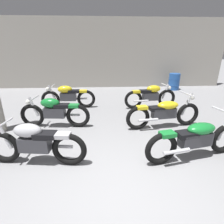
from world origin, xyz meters
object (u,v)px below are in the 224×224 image
motorcycle_left_row_1 (54,112)px  motorcycle_right_row_0 (196,138)px  motorcycle_right_row_2 (151,96)px  oil_drum (174,82)px  motorcycle_left_row_0 (35,143)px  motorcycle_right_row_1 (164,112)px  motorcycle_left_row_2 (68,96)px

motorcycle_left_row_1 → motorcycle_right_row_0: bearing=-28.0°
motorcycle_right_row_2 → oil_drum: motorcycle_right_row_2 is taller
motorcycle_left_row_0 → motorcycle_left_row_1: same height
motorcycle_right_row_0 → motorcycle_right_row_2: 3.21m
motorcycle_left_row_0 → oil_drum: 7.95m
motorcycle_left_row_0 → motorcycle_right_row_1: bearing=26.3°
motorcycle_left_row_0 → motorcycle_right_row_1: 3.36m
motorcycle_right_row_2 → motorcycle_left_row_2: bearing=177.6°
motorcycle_left_row_1 → oil_drum: 6.78m
motorcycle_right_row_0 → motorcycle_right_row_2: size_ratio=1.09×
motorcycle_left_row_1 → motorcycle_left_row_0: bearing=-88.3°
motorcycle_left_row_0 → oil_drum: (5.12, 6.08, -0.03)m
motorcycle_right_row_1 → motorcycle_right_row_2: 1.73m
motorcycle_right_row_2 → motorcycle_right_row_1: bearing=-92.7°
motorcycle_right_row_1 → oil_drum: 5.05m
motorcycle_left_row_2 → motorcycle_left_row_0: bearing=-90.7°
motorcycle_right_row_0 → oil_drum: bearing=72.0°
motorcycle_right_row_0 → motorcycle_right_row_1: bearing=95.2°
oil_drum → motorcycle_left_row_2: bearing=-151.7°
motorcycle_right_row_2 → oil_drum: bearing=54.7°
motorcycle_left_row_2 → motorcycle_right_row_1: size_ratio=0.91×
motorcycle_left_row_2 → motorcycle_right_row_1: (2.97, -1.86, -0.01)m
motorcycle_left_row_0 → motorcycle_left_row_2: size_ratio=1.00×
motorcycle_left_row_0 → motorcycle_right_row_0: 3.15m
motorcycle_right_row_1 → motorcycle_right_row_2: motorcycle_right_row_1 is taller
motorcycle_right_row_0 → motorcycle_left_row_1: bearing=152.0°
motorcycle_left_row_0 → oil_drum: bearing=49.9°
motorcycle_left_row_1 → motorcycle_left_row_2: same height
motorcycle_left_row_2 → motorcycle_right_row_2: same height
oil_drum → motorcycle_left_row_0: bearing=-130.1°
motorcycle_left_row_2 → oil_drum: size_ratio=2.32×
motorcycle_right_row_0 → oil_drum: motorcycle_right_row_0 is taller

